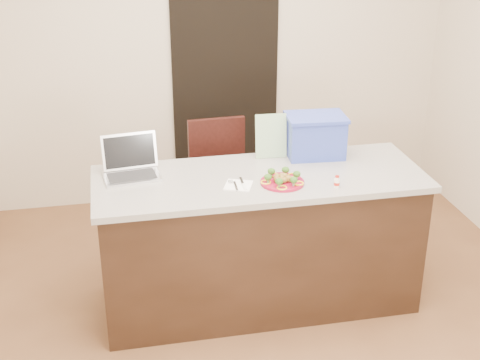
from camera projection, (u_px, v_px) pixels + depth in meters
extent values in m
plane|color=brown|center=(267.00, 322.00, 4.29)|extent=(4.00, 4.00, 0.00)
plane|color=beige|center=(213.00, 45.00, 5.53)|extent=(4.00, 0.00, 4.00)
plane|color=beige|center=(436.00, 346.00, 1.95)|extent=(4.00, 0.00, 4.00)
cube|color=black|center=(225.00, 86.00, 5.67)|extent=(0.90, 0.02, 2.00)
cube|color=black|center=(259.00, 243.00, 4.33)|extent=(2.00, 0.70, 0.88)
cube|color=beige|center=(260.00, 179.00, 4.15)|extent=(2.06, 0.76, 0.04)
cylinder|color=maroon|center=(282.00, 182.00, 4.03)|extent=(0.27, 0.27, 0.02)
torus|color=maroon|center=(282.00, 181.00, 4.03)|extent=(0.26, 0.26, 0.01)
sphere|color=olive|center=(282.00, 178.00, 4.02)|extent=(0.04, 0.04, 0.04)
sphere|color=olive|center=(285.00, 176.00, 4.05)|extent=(0.04, 0.04, 0.04)
sphere|color=olive|center=(281.00, 176.00, 4.05)|extent=(0.04, 0.04, 0.04)
sphere|color=olive|center=(278.00, 177.00, 4.04)|extent=(0.04, 0.04, 0.04)
sphere|color=olive|center=(277.00, 178.00, 4.02)|extent=(0.04, 0.04, 0.04)
sphere|color=olive|center=(278.00, 180.00, 4.00)|extent=(0.04, 0.04, 0.04)
sphere|color=olive|center=(281.00, 180.00, 3.99)|extent=(0.04, 0.04, 0.04)
sphere|color=olive|center=(285.00, 180.00, 3.99)|extent=(0.04, 0.04, 0.04)
sphere|color=olive|center=(288.00, 179.00, 4.01)|extent=(0.04, 0.04, 0.04)
ellipsoid|color=#234D14|center=(297.00, 174.00, 4.03)|extent=(0.05, 0.05, 0.04)
ellipsoid|color=#234D14|center=(286.00, 170.00, 4.09)|extent=(0.05, 0.05, 0.04)
ellipsoid|color=#234D14|center=(271.00, 171.00, 4.07)|extent=(0.05, 0.05, 0.04)
ellipsoid|color=#234D14|center=(268.00, 177.00, 3.99)|extent=(0.05, 0.05, 0.04)
ellipsoid|color=#234D14|center=(279.00, 182.00, 3.93)|extent=(0.05, 0.05, 0.04)
ellipsoid|color=#234D14|center=(294.00, 180.00, 3.95)|extent=(0.05, 0.05, 0.04)
torus|color=yellow|center=(293.00, 175.00, 4.10)|extent=(0.06, 0.06, 0.01)
torus|color=yellow|center=(273.00, 175.00, 4.11)|extent=(0.06, 0.06, 0.01)
torus|color=yellow|center=(266.00, 182.00, 4.01)|extent=(0.06, 0.06, 0.01)
torus|color=yellow|center=(282.00, 188.00, 3.93)|extent=(0.06, 0.06, 0.01)
torus|color=yellow|center=(299.00, 183.00, 3.99)|extent=(0.06, 0.06, 0.01)
cube|color=white|center=(238.00, 185.00, 4.00)|extent=(0.20, 0.20, 0.01)
cube|color=silver|center=(236.00, 186.00, 3.98)|extent=(0.02, 0.13, 0.00)
cube|color=silver|center=(234.00, 181.00, 4.04)|extent=(0.03, 0.05, 0.00)
cube|color=white|center=(245.00, 187.00, 3.97)|extent=(0.02, 0.09, 0.01)
cube|color=silver|center=(242.00, 181.00, 4.05)|extent=(0.02, 0.10, 0.00)
cylinder|color=white|center=(337.00, 183.00, 3.98)|extent=(0.03, 0.03, 0.05)
cylinder|color=white|center=(337.00, 178.00, 3.96)|extent=(0.02, 0.02, 0.01)
cylinder|color=red|center=(337.00, 176.00, 3.96)|extent=(0.03, 0.03, 0.01)
cylinder|color=red|center=(337.00, 184.00, 3.98)|extent=(0.03, 0.03, 0.02)
cube|color=silver|center=(132.00, 176.00, 4.12)|extent=(0.37, 0.28, 0.02)
cube|color=silver|center=(129.00, 151.00, 4.17)|extent=(0.35, 0.10, 0.23)
cube|color=black|center=(129.00, 151.00, 4.17)|extent=(0.31, 0.08, 0.19)
cube|color=#252527|center=(132.00, 176.00, 4.10)|extent=(0.31, 0.20, 0.00)
cube|color=silver|center=(271.00, 136.00, 4.36)|extent=(0.21, 0.05, 0.29)
cube|color=#3044AF|center=(315.00, 137.00, 4.40)|extent=(0.38, 0.28, 0.26)
cube|color=#3044AF|center=(316.00, 117.00, 4.34)|extent=(0.40, 0.30, 0.02)
cube|color=#33120F|center=(222.00, 192.00, 4.99)|extent=(0.45, 0.45, 0.04)
cube|color=#33120F|center=(217.00, 150.00, 5.06)|extent=(0.43, 0.06, 0.49)
cylinder|color=#33120F|center=(202.00, 233.00, 4.89)|extent=(0.04, 0.04, 0.46)
cylinder|color=#33120F|center=(251.00, 229.00, 4.96)|extent=(0.04, 0.04, 0.46)
cylinder|color=#33120F|center=(195.00, 211.00, 5.22)|extent=(0.04, 0.04, 0.46)
cylinder|color=#33120F|center=(241.00, 207.00, 5.29)|extent=(0.04, 0.04, 0.46)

